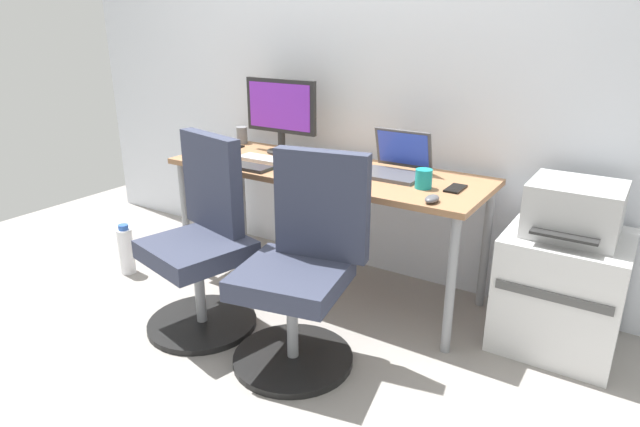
{
  "coord_description": "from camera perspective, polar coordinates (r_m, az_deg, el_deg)",
  "views": [
    {
      "loc": [
        1.51,
        -2.39,
        1.45
      ],
      "look_at": [
        0.0,
        -0.05,
        0.46
      ],
      "focal_mm": 30.41,
      "sensor_mm": 36.0,
      "label": 1
    }
  ],
  "objects": [
    {
      "name": "ground_plane",
      "position": [
        3.18,
        0.49,
        -7.51
      ],
      "size": [
        5.28,
        5.28,
        0.0
      ],
      "primitive_type": "plane",
      "color": "gray"
    },
    {
      "name": "back_wall",
      "position": [
        3.17,
        4.51,
        16.88
      ],
      "size": [
        4.4,
        0.04,
        2.6
      ],
      "primitive_type": "cube",
      "color": "silver",
      "rests_on": "ground"
    },
    {
      "name": "desk",
      "position": [
        2.94,
        0.53,
        3.62
      ],
      "size": [
        1.76,
        0.62,
        0.7
      ],
      "color": "#996B47",
      "rests_on": "ground"
    },
    {
      "name": "office_chair_left",
      "position": [
        2.71,
        -12.19,
        -3.09
      ],
      "size": [
        0.54,
        0.54,
        0.94
      ],
      "color": "black",
      "rests_on": "ground"
    },
    {
      "name": "office_chair_right",
      "position": [
        2.36,
        -1.89,
        -6.15
      ],
      "size": [
        0.54,
        0.54,
        0.94
      ],
      "color": "black",
      "rests_on": "ground"
    },
    {
      "name": "side_cabinet",
      "position": [
        2.76,
        24.01,
        -7.36
      ],
      "size": [
        0.52,
        0.52,
        0.55
      ],
      "color": "silver",
      "rests_on": "ground"
    },
    {
      "name": "printer",
      "position": [
        2.62,
        25.19,
        0.39
      ],
      "size": [
        0.38,
        0.4,
        0.24
      ],
      "color": "#B7B7B7",
      "rests_on": "side_cabinet"
    },
    {
      "name": "water_bottle_on_floor",
      "position": [
        3.47,
        -19.72,
        -3.65
      ],
      "size": [
        0.09,
        0.09,
        0.31
      ],
      "color": "white",
      "rests_on": "ground"
    },
    {
      "name": "desktop_monitor",
      "position": [
        3.24,
        -4.16,
        10.74
      ],
      "size": [
        0.48,
        0.18,
        0.43
      ],
      "color": "#262626",
      "rests_on": "desk"
    },
    {
      "name": "open_laptop",
      "position": [
        2.82,
        8.0,
        5.18
      ],
      "size": [
        0.31,
        0.28,
        0.22
      ],
      "color": "#4C4C51",
      "rests_on": "desk"
    },
    {
      "name": "keyboard_by_monitor",
      "position": [
        2.96,
        -8.12,
        4.99
      ],
      "size": [
        0.34,
        0.12,
        0.02
      ],
      "primitive_type": "cube",
      "color": "#2D2D2D",
      "rests_on": "desk"
    },
    {
      "name": "keyboard_by_laptop",
      "position": [
        3.09,
        -5.71,
        5.68
      ],
      "size": [
        0.34,
        0.12,
        0.02
      ],
      "primitive_type": "cube",
      "color": "#B7B7B7",
      "rests_on": "desk"
    },
    {
      "name": "mouse_by_monitor",
      "position": [
        2.41,
        11.71,
        1.52
      ],
      "size": [
        0.06,
        0.1,
        0.03
      ],
      "primitive_type": "ellipsoid",
      "color": "#515156",
      "rests_on": "desk"
    },
    {
      "name": "mouse_by_laptop",
      "position": [
        3.16,
        -12.49,
        5.77
      ],
      "size": [
        0.06,
        0.1,
        0.03
      ],
      "primitive_type": "ellipsoid",
      "color": "silver",
      "rests_on": "desk"
    },
    {
      "name": "coffee_mug",
      "position": [
        2.6,
        10.85,
        3.61
      ],
      "size": [
        0.08,
        0.08,
        0.09
      ],
      "primitive_type": "cylinder",
      "color": "teal",
      "rests_on": "desk"
    },
    {
      "name": "pen_cup",
      "position": [
        3.56,
        -8.22,
        8.17
      ],
      "size": [
        0.07,
        0.07,
        0.1
      ],
      "primitive_type": "cylinder",
      "color": "slate",
      "rests_on": "desk"
    },
    {
      "name": "phone_near_monitor",
      "position": [
        2.62,
        14.05,
        2.56
      ],
      "size": [
        0.07,
        0.14,
        0.01
      ],
      "primitive_type": "cube",
      "color": "black",
      "rests_on": "desk"
    },
    {
      "name": "phone_near_laptop",
      "position": [
        3.42,
        -9.15,
        6.85
      ],
      "size": [
        0.07,
        0.14,
        0.01
      ],
      "primitive_type": "cube",
      "color": "black",
      "rests_on": "desk"
    },
    {
      "name": "notebook",
      "position": [
        2.85,
        -2.01,
        4.67
      ],
      "size": [
        0.21,
        0.15,
        0.03
      ],
      "primitive_type": "cube",
      "color": "teal",
      "rests_on": "desk"
    }
  ]
}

